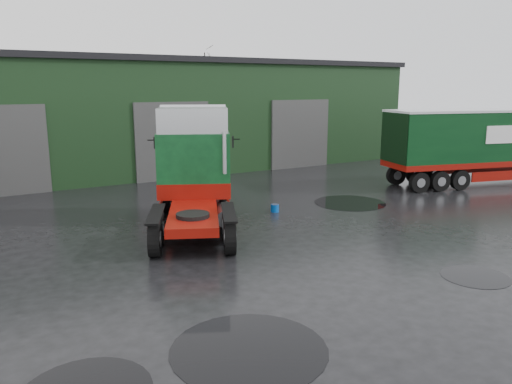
% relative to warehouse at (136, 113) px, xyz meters
% --- Properties ---
extents(ground, '(100.00, 100.00, 0.00)m').
position_rel_warehouse_xyz_m(ground, '(-2.00, -20.00, -3.16)').
color(ground, black).
extents(warehouse, '(32.40, 12.40, 6.30)m').
position_rel_warehouse_xyz_m(warehouse, '(0.00, 0.00, 0.00)').
color(warehouse, black).
rests_on(warehouse, ground).
extents(hero_tractor, '(5.29, 7.17, 4.10)m').
position_rel_warehouse_xyz_m(hero_tractor, '(-2.96, -15.50, -1.11)').
color(hero_tractor, '#0E441D').
rests_on(hero_tractor, ground).
extents(lorry_right, '(14.32, 5.95, 3.72)m').
position_rel_warehouse_xyz_m(lorry_right, '(13.23, -15.00, -1.30)').
color(lorry_right, silver).
rests_on(lorry_right, ground).
extents(wash_bucket, '(0.33, 0.33, 0.30)m').
position_rel_warehouse_xyz_m(wash_bucket, '(0.85, -14.50, -3.01)').
color(wash_bucket, '#0744A9').
rests_on(wash_bucket, ground).
extents(tree_back_b, '(4.40, 4.40, 7.50)m').
position_rel_warehouse_xyz_m(tree_back_b, '(8.00, 10.00, 0.59)').
color(tree_back_b, black).
rests_on(tree_back_b, ground).
extents(puddle_0, '(2.95, 2.95, 0.01)m').
position_rel_warehouse_xyz_m(puddle_0, '(-5.12, -23.00, -3.15)').
color(puddle_0, black).
rests_on(puddle_0, ground).
extents(puddle_1, '(2.96, 2.96, 0.01)m').
position_rel_warehouse_xyz_m(puddle_1, '(4.38, -14.80, -3.15)').
color(puddle_1, black).
rests_on(puddle_1, ground).
extents(puddle_3, '(1.72, 1.72, 0.01)m').
position_rel_warehouse_xyz_m(puddle_3, '(1.68, -22.77, -3.15)').
color(puddle_3, black).
rests_on(puddle_3, ground).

